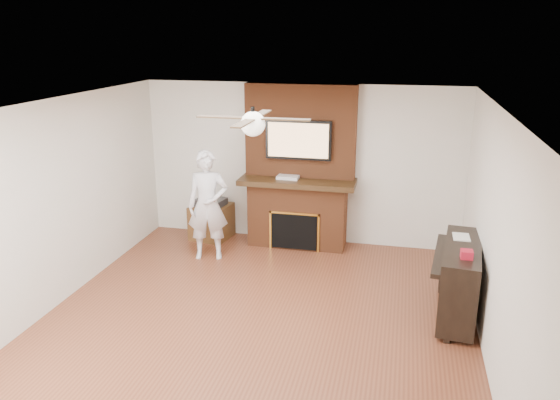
% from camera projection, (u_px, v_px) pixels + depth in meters
% --- Properties ---
extents(room_shell, '(5.36, 5.86, 2.86)m').
position_uv_depth(room_shell, '(254.00, 221.00, 6.00)').
color(room_shell, '#5E2E1B').
rests_on(room_shell, ground).
extents(fireplace, '(1.78, 0.64, 2.50)m').
position_uv_depth(fireplace, '(299.00, 183.00, 8.44)').
color(fireplace, brown).
rests_on(fireplace, ground).
extents(tv, '(1.00, 0.08, 0.60)m').
position_uv_depth(tv, '(298.00, 140.00, 8.20)').
color(tv, black).
rests_on(tv, fireplace).
extents(ceiling_fan, '(1.21, 1.21, 0.31)m').
position_uv_depth(ceiling_fan, '(253.00, 123.00, 5.67)').
color(ceiling_fan, black).
rests_on(ceiling_fan, room_shell).
extents(person, '(0.68, 0.54, 1.63)m').
position_uv_depth(person, '(208.00, 205.00, 7.96)').
color(person, silver).
rests_on(person, ground).
extents(side_table, '(0.66, 0.66, 0.66)m').
position_uv_depth(side_table, '(212.00, 220.00, 8.89)').
color(side_table, '#4F3116').
rests_on(side_table, ground).
extents(piano, '(0.65, 1.41, 0.99)m').
position_uv_depth(piano, '(459.00, 279.00, 6.36)').
color(piano, black).
rests_on(piano, ground).
extents(cable_box, '(0.34, 0.20, 0.05)m').
position_uv_depth(cable_box, '(288.00, 177.00, 8.35)').
color(cable_box, silver).
rests_on(cable_box, fireplace).
extents(candle_orange, '(0.07, 0.07, 0.11)m').
position_uv_depth(candle_orange, '(284.00, 242.00, 8.61)').
color(candle_orange, orange).
rests_on(candle_orange, ground).
extents(candle_green, '(0.07, 0.07, 0.10)m').
position_uv_depth(candle_green, '(293.00, 244.00, 8.53)').
color(candle_green, '#4A772F').
rests_on(candle_green, ground).
extents(candle_blue, '(0.06, 0.06, 0.08)m').
position_uv_depth(candle_blue, '(309.00, 246.00, 8.49)').
color(candle_blue, '#2F548F').
rests_on(candle_blue, ground).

